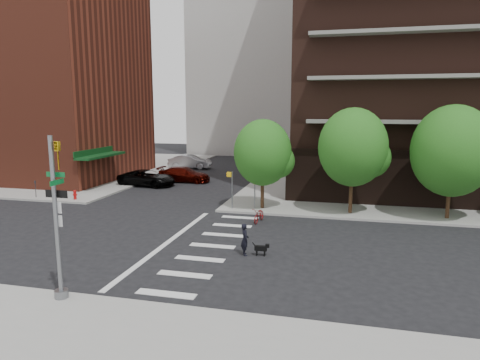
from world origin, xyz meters
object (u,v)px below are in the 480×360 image
(parked_car_silver, at_px, (190,162))
(scooter, at_px, (259,215))
(traffic_signal, at_px, (58,231))
(dog_walker, at_px, (245,239))
(parked_car_black, at_px, (147,178))
(parked_car_maroon, at_px, (184,174))
(fire_hydrant, at_px, (75,194))

(parked_car_silver, xyz_separation_m, scooter, (12.63, -21.67, -0.37))
(traffic_signal, bearing_deg, dog_walker, 50.55)
(parked_car_black, bearing_deg, dog_walker, -136.77)
(parked_car_maroon, height_order, scooter, parked_car_maroon)
(dog_walker, bearing_deg, parked_car_silver, 0.64)
(scooter, bearing_deg, traffic_signal, -105.02)
(dog_walker, bearing_deg, fire_hydrant, 35.87)
(traffic_signal, relative_size, scooter, 3.43)
(parked_car_maroon, bearing_deg, parked_car_silver, 15.55)
(parked_car_silver, bearing_deg, scooter, -152.57)
(fire_hydrant, distance_m, dog_walker, 17.73)
(fire_hydrant, xyz_separation_m, scooter, (14.93, -2.60, -0.09))
(traffic_signal, xyz_separation_m, scooter, (4.90, 12.69, -2.24))
(traffic_signal, distance_m, parked_car_black, 23.99)
(parked_car_maroon, distance_m, dog_walker, 21.58)
(traffic_signal, xyz_separation_m, parked_car_maroon, (-5.03, 25.46, -1.97))
(scooter, xyz_separation_m, dog_walker, (0.51, -6.12, 0.33))
(parked_car_silver, xyz_separation_m, dog_walker, (13.14, -27.78, -0.04))
(traffic_signal, distance_m, scooter, 13.79)
(scooter, bearing_deg, parked_car_black, 147.46)
(traffic_signal, bearing_deg, scooter, 68.88)
(fire_hydrant, relative_size, scooter, 0.42)
(parked_car_black, height_order, dog_walker, dog_walker)
(scooter, bearing_deg, parked_car_maroon, 133.98)
(fire_hydrant, bearing_deg, scooter, -9.89)
(fire_hydrant, distance_m, scooter, 15.16)
(fire_hydrant, height_order, dog_walker, dog_walker)
(dog_walker, bearing_deg, traffic_signal, 115.88)
(fire_hydrant, xyz_separation_m, parked_car_maroon, (5.00, 10.17, 0.18))
(traffic_signal, relative_size, parked_car_silver, 1.20)
(parked_car_silver, height_order, dog_walker, parked_car_silver)
(dog_walker, bearing_deg, parked_car_black, 14.24)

